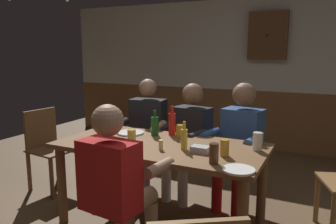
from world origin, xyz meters
TOP-DOWN VIEW (x-y plane):
  - back_wall_upper at (0.00, 3.03)m, footprint 6.34×0.12m
  - back_wall_wainscot at (0.00, 3.03)m, footprint 6.34×0.12m
  - dining_table at (0.00, 0.18)m, footprint 1.76×0.86m
  - person_0 at (-0.52, 0.84)m, footprint 0.55×0.53m
  - person_1 at (-0.01, 0.85)m, footprint 0.56×0.57m
  - person_2 at (0.52, 0.85)m, footprint 0.55×0.59m
  - person_3 at (0.01, -0.48)m, footprint 0.56×0.55m
  - chair_empty_near_right at (-1.49, 0.37)m, footprint 0.49×0.49m
  - table_candle at (0.09, 0.03)m, footprint 0.04×0.04m
  - condiment_caddy at (0.40, 0.10)m, footprint 0.14×0.10m
  - plate_0 at (-0.42, 0.38)m, footprint 0.26×0.26m
  - plate_1 at (0.77, -0.17)m, footprint 0.22×0.22m
  - bottle_0 at (-0.04, 0.51)m, footprint 0.07×0.07m
  - bottle_1 at (0.25, 0.12)m, footprint 0.05×0.05m
  - bottle_2 at (-0.18, 0.41)m, footprint 0.07×0.07m
  - pint_glass_0 at (-0.23, 0.09)m, footprint 0.07×0.07m
  - pint_glass_1 at (0.57, -0.11)m, footprint 0.07×0.07m
  - pint_glass_2 at (0.59, 0.10)m, footprint 0.07×0.07m
  - pint_glass_3 at (0.05, 0.47)m, footprint 0.07×0.07m
  - pint_glass_4 at (-0.77, 0.38)m, footprint 0.07×0.07m
  - pint_glass_5 at (0.78, 0.36)m, footprint 0.07×0.07m
  - pint_glass_6 at (0.76, 0.52)m, footprint 0.07×0.07m
  - wall_dart_cabinet at (0.38, 2.90)m, footprint 0.56×0.15m

SIDE VIEW (x-z plane):
  - back_wall_wainscot at x=0.00m, z-range 0.00..0.91m
  - chair_empty_near_right at x=-1.49m, z-range 0.04..0.92m
  - dining_table at x=0.00m, z-range 0.26..1.00m
  - person_3 at x=0.01m, z-range 0.07..1.25m
  - person_1 at x=-0.01m, z-range 0.07..1.26m
  - person_0 at x=-0.52m, z-range 0.06..1.27m
  - person_2 at x=0.52m, z-range 0.07..1.29m
  - plate_0 at x=-0.42m, z-range 0.74..0.75m
  - plate_1 at x=0.77m, z-range 0.74..0.75m
  - condiment_caddy at x=0.40m, z-range 0.74..0.79m
  - table_candle at x=0.09m, z-range 0.74..0.82m
  - pint_glass_6 at x=0.76m, z-range 0.74..0.84m
  - pint_glass_3 at x=0.05m, z-range 0.74..0.85m
  - pint_glass_0 at x=-0.23m, z-range 0.74..0.86m
  - pint_glass_2 at x=0.59m, z-range 0.74..0.86m
  - pint_glass_5 at x=0.78m, z-range 0.74..0.88m
  - pint_glass_1 at x=0.57m, z-range 0.74..0.88m
  - pint_glass_4 at x=-0.77m, z-range 0.74..0.89m
  - bottle_1 at x=0.25m, z-range 0.71..0.94m
  - bottle_2 at x=-0.18m, z-range 0.71..0.95m
  - bottle_0 at x=-0.04m, z-range 0.71..0.99m
  - back_wall_upper at x=0.00m, z-range 0.91..2.32m
  - wall_dart_cabinet at x=0.38m, z-range 1.39..2.09m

